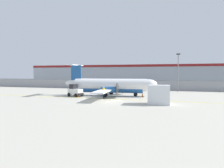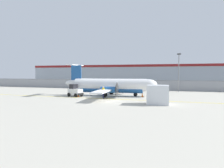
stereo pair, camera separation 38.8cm
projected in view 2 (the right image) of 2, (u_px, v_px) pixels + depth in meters
ground_plane at (112, 99)px, 27.46m from camera, size 140.00×140.00×0.01m
perimeter_fence at (134, 84)px, 42.66m from camera, size 98.00×0.10×2.10m
parking_lot_strip at (142, 86)px, 53.69m from camera, size 98.00×17.00×0.12m
background_building at (150, 74)px, 71.15m from camera, size 91.00×8.10×6.50m
commuter_airplane at (112, 86)px, 31.28m from camera, size 14.87×16.08×4.92m
baggage_tug at (75, 91)px, 30.42m from camera, size 2.56×1.98×1.88m
ground_crew_worker at (103, 92)px, 28.06m from camera, size 0.44×0.54×1.70m
cargo_container at (158, 95)px, 22.79m from camera, size 2.47×2.09×2.20m
traffic_cone_near_left at (142, 95)px, 30.09m from camera, size 0.36×0.36×0.64m
traffic_cone_near_right at (78, 95)px, 30.09m from camera, size 0.36×0.36×0.64m
parked_car_0 at (99, 82)px, 60.39m from camera, size 4.34×2.30×1.58m
parked_car_1 at (110, 83)px, 55.18m from camera, size 4.34×2.30×1.58m
parked_car_2 at (118, 83)px, 52.07m from camera, size 4.37×2.38×1.58m
parked_car_3 at (146, 83)px, 55.63m from camera, size 4.22×2.03×1.58m
parked_car_4 at (164, 84)px, 48.68m from camera, size 4.39×2.42×1.58m
parked_car_5 at (179, 84)px, 49.34m from camera, size 4.23×2.07×1.58m
parked_car_6 at (205, 84)px, 47.37m from camera, size 4.28×2.17×1.58m
apron_light_pole at (179, 69)px, 37.73m from camera, size 0.70×0.30×7.27m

